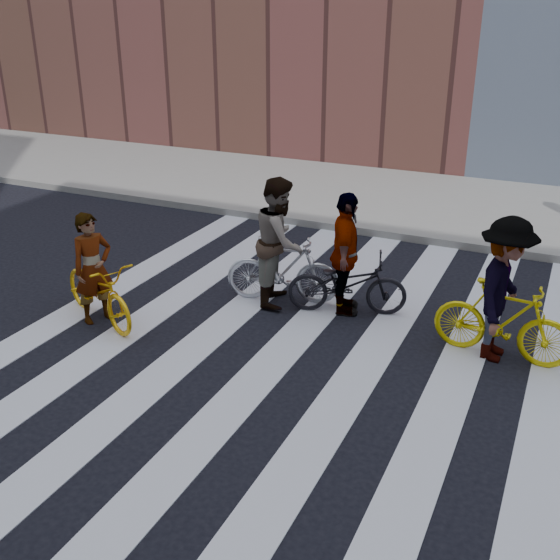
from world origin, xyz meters
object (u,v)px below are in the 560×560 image
Objects in this scene: bike_silver_mid at (283,270)px; rider_mid at (280,241)px; rider_rear at (345,254)px; bike_yellow_right at (503,321)px; bike_dark_rear at (347,284)px; rider_left at (93,268)px; rider_right at (503,290)px; bike_yellow_left at (98,290)px.

rider_mid is at bearing 75.10° from bike_silver_mid.
rider_rear reaches higher than bike_silver_mid.
bike_yellow_right is 1.01× the size of bike_dark_rear.
bike_silver_mid is 1.07× the size of rider_left.
rider_right is 2.28m from rider_rear.
rider_rear is at bearing -102.72° from bike_silver_mid.
rider_mid is (-0.05, 0.00, 0.45)m from bike_silver_mid.
bike_silver_mid is 3.28m from bike_yellow_right.
bike_yellow_left is at bearing 114.79° from rider_mid.
rider_right is at bearing -52.48° from rider_left.
rider_mid is at bearing -27.22° from rider_left.
rider_mid is 1.02m from rider_rear.
rider_left reaches higher than bike_yellow_right.
rider_rear reaches higher than bike_yellow_right.
bike_dark_rear is at bearing -102.83° from bike_silver_mid.
rider_mid is at bearing -26.54° from bike_yellow_left.
rider_left reaches higher than bike_yellow_left.
rider_mid reaches higher than bike_dark_rear.
rider_left is 0.85× the size of rider_right.
bike_silver_mid is 0.99× the size of bike_dark_rear.
rider_right is at bearing 94.26° from bike_yellow_right.
rider_rear reaches higher than bike_dark_rear.
bike_yellow_left is at bearing -66.24° from rider_left.
bike_yellow_right is 1.08× the size of rider_left.
rider_rear is (1.02, 0.04, -0.06)m from rider_mid.
bike_yellow_right is at bearing -52.60° from rider_left.
rider_left is 0.83× the size of rider_mid.
rider_right reaches higher than bike_silver_mid.
bike_yellow_left is 0.93× the size of rider_mid.
rider_right is at bearing -111.90° from bike_silver_mid.
bike_yellow_right reaches higher than bike_dark_rear.
bike_silver_mid is 0.45m from rider_mid.
rider_mid is at bearing 87.37° from rider_right.
rider_mid is 1.03× the size of rider_right.
bike_yellow_left is 1.05× the size of bike_silver_mid.
bike_yellow_right is at bearing -85.74° from rider_right.
bike_yellow_right is 0.90× the size of rider_mid.
rider_left reaches higher than bike_silver_mid.
rider_rear is at bearing -102.83° from rider_mid.
rider_rear is (0.97, 0.04, 0.39)m from bike_silver_mid.
bike_yellow_left is at bearing 114.12° from bike_silver_mid.
rider_left is 5.53m from rider_right.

